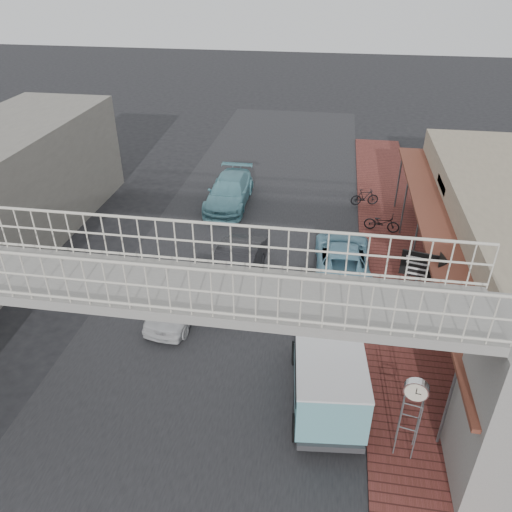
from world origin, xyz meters
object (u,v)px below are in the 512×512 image
(motorcycle_near, at_px, (382,222))
(angkot_curb, at_px, (342,258))
(arrow_sign, at_px, (444,270))
(angkot_far, at_px, (229,192))
(white_hatchback, at_px, (179,300))
(street_clock, at_px, (416,393))
(angkot_van, at_px, (328,367))
(motorcycle_far, at_px, (365,197))
(dark_sedan, at_px, (235,270))

(motorcycle_near, bearing_deg, angkot_curb, 164.97)
(motorcycle_near, bearing_deg, arrow_sign, -159.11)
(arrow_sign, bearing_deg, angkot_far, 147.14)
(white_hatchback, distance_m, street_clock, 9.16)
(white_hatchback, relative_size, street_clock, 1.49)
(angkot_curb, height_order, angkot_far, angkot_far)
(angkot_van, distance_m, motorcycle_near, 11.29)
(motorcycle_near, height_order, arrow_sign, arrow_sign)
(motorcycle_far, bearing_deg, white_hatchback, 132.14)
(angkot_van, relative_size, motorcycle_far, 3.02)
(angkot_far, xyz_separation_m, arrow_sign, (9.14, -9.26, 1.89))
(white_hatchback, distance_m, motorcycle_near, 10.88)
(angkot_far, xyz_separation_m, street_clock, (7.74, -14.48, 1.47))
(street_clock, bearing_deg, arrow_sign, 86.43)
(angkot_far, height_order, motorcycle_near, angkot_far)
(white_hatchback, relative_size, dark_sedan, 0.80)
(motorcycle_near, xyz_separation_m, street_clock, (-0.09, -12.53, 1.66))
(dark_sedan, bearing_deg, motorcycle_near, 46.32)
(angkot_van, xyz_separation_m, street_clock, (2.14, -1.49, 0.86))
(white_hatchback, distance_m, angkot_far, 9.64)
(angkot_far, bearing_deg, dark_sedan, -76.91)
(angkot_far, distance_m, motorcycle_near, 8.07)
(angkot_far, relative_size, motorcycle_far, 3.41)
(angkot_curb, xyz_separation_m, motorcycle_far, (1.10, 6.59, -0.13))
(angkot_van, distance_m, arrow_sign, 5.30)
(street_clock, relative_size, arrow_sign, 0.81)
(dark_sedan, xyz_separation_m, motorcycle_far, (5.30, 8.33, -0.23))
(angkot_far, relative_size, arrow_sign, 1.62)
(angkot_van, xyz_separation_m, arrow_sign, (3.53, 3.74, 1.28))
(white_hatchback, height_order, angkot_curb, angkot_curb)
(white_hatchback, xyz_separation_m, street_clock, (7.61, -4.84, 1.56))
(motorcycle_near, height_order, street_clock, street_clock)
(angkot_far, bearing_deg, motorcycle_near, -14.40)
(dark_sedan, height_order, angkot_curb, dark_sedan)
(white_hatchback, relative_size, motorcycle_far, 2.54)
(dark_sedan, relative_size, motorcycle_near, 2.82)
(angkot_curb, distance_m, motorcycle_near, 4.22)
(arrow_sign, bearing_deg, white_hatchback, -165.07)
(angkot_curb, height_order, motorcycle_near, angkot_curb)
(arrow_sign, bearing_deg, motorcycle_near, 112.68)
(angkot_van, height_order, motorcycle_far, angkot_van)
(angkot_van, distance_m, street_clock, 2.74)
(street_clock, bearing_deg, white_hatchback, 158.92)
(angkot_van, height_order, arrow_sign, arrow_sign)
(angkot_curb, xyz_separation_m, motorcycle_near, (1.83, 3.80, -0.14))
(dark_sedan, distance_m, motorcycle_far, 9.88)
(dark_sedan, xyz_separation_m, angkot_far, (-1.80, 7.50, -0.04))
(street_clock, bearing_deg, dark_sedan, 141.78)
(motorcycle_far, bearing_deg, angkot_far, 82.50)
(angkot_curb, bearing_deg, motorcycle_far, -101.36)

